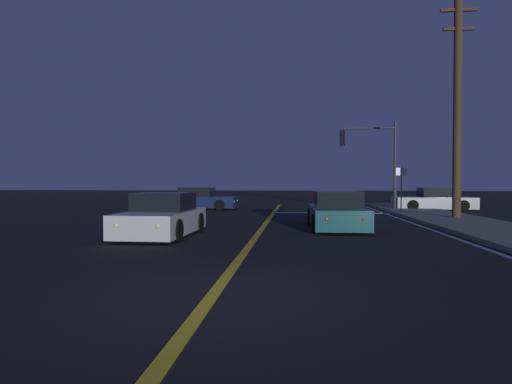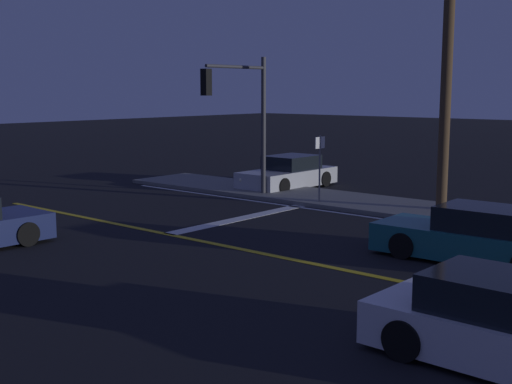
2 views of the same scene
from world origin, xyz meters
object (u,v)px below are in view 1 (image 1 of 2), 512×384
Objects in this scene: car_lead_oncoming_navy at (200,200)px; utility_pole_right at (457,106)px; car_mid_block_silver at (434,200)px; car_parked_curb_white at (163,217)px; traffic_signal_near_right at (374,151)px; car_far_approaching_teal at (336,212)px; street_sign_corner at (401,182)px.

utility_pole_right is (12.79, -7.08, 4.34)m from car_lead_oncoming_navy.
utility_pole_right is (-1.35, -7.39, 4.34)m from car_mid_block_silver.
car_parked_curb_white and car_lead_oncoming_navy have the same top height.
traffic_signal_near_right is 7.24m from utility_pole_right.
car_lead_oncoming_navy is 12.85m from car_far_approaching_teal.
car_mid_block_silver is (12.37, 13.53, 0.00)m from car_parked_curb_white.
street_sign_corner is (9.61, 10.06, 1.08)m from car_parked_curb_white.
street_sign_corner is at bearing 142.00° from car_mid_block_silver.
car_mid_block_silver is 0.48× the size of utility_pole_right.
traffic_signal_near_right is 3.45m from street_sign_corner.
car_mid_block_silver is 4.71m from traffic_signal_near_right.
car_parked_curb_white is 13.95m from street_sign_corner.
utility_pole_right is 5.28m from street_sign_corner.
car_parked_curb_white is 0.88× the size of car_far_approaching_teal.
traffic_signal_near_right reaches higher than car_lead_oncoming_navy.
car_far_approaching_teal is (-6.76, -10.82, -0.00)m from car_mid_block_silver.
traffic_signal_near_right reaches higher than street_sign_corner.
traffic_signal_near_right is at bearing -123.08° from car_parked_curb_white.
car_mid_block_silver is 4.56m from street_sign_corner.
car_parked_curb_white is at bearing -155.41° from car_far_approaching_teal.
utility_pole_right reaches higher than car_lead_oncoming_navy.
car_far_approaching_teal is at bearing -118.62° from street_sign_corner.
traffic_signal_near_right is at bearing 89.69° from car_lead_oncoming_navy.
car_far_approaching_teal is (5.60, 2.71, 0.00)m from car_parked_curb_white.
car_far_approaching_teal is 1.93× the size of street_sign_corner.
car_lead_oncoming_navy is 0.96× the size of car_mid_block_silver.
car_mid_block_silver is 0.88× the size of traffic_signal_near_right.
utility_pole_right is at bearing 62.74° from car_lead_oncoming_navy.
traffic_signal_near_right is 2.12× the size of street_sign_corner.
car_lead_oncoming_navy is 15.25m from utility_pole_right.
car_lead_oncoming_navy is at bearing 123.86° from car_far_approaching_teal.
car_parked_curb_white is 15.80m from traffic_signal_near_right.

